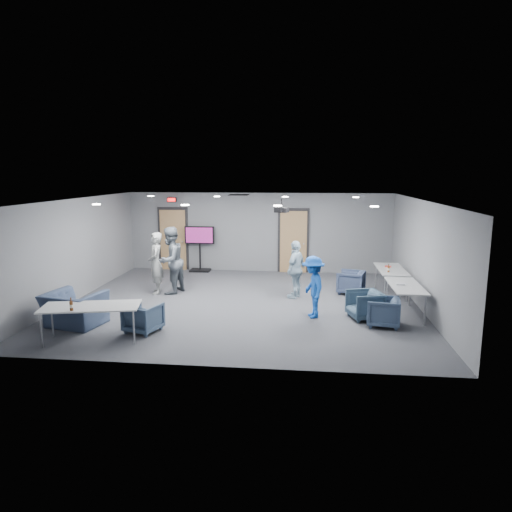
# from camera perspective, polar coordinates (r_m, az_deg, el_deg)

# --- Properties ---
(floor) EXTENTS (9.00, 9.00, 0.00)m
(floor) POSITION_cam_1_polar(r_m,az_deg,el_deg) (12.04, -1.64, -5.90)
(floor) COLOR #3A3C42
(floor) RESTS_ON ground
(ceiling) EXTENTS (9.00, 9.00, 0.00)m
(ceiling) POSITION_cam_1_polar(r_m,az_deg,el_deg) (11.57, -1.71, 7.05)
(ceiling) COLOR white
(ceiling) RESTS_ON wall_back
(wall_back) EXTENTS (9.00, 0.02, 2.70)m
(wall_back) POSITION_cam_1_polar(r_m,az_deg,el_deg) (15.66, 0.32, 2.96)
(wall_back) COLOR slate
(wall_back) RESTS_ON floor
(wall_front) EXTENTS (9.00, 0.02, 2.70)m
(wall_front) POSITION_cam_1_polar(r_m,az_deg,el_deg) (7.88, -5.65, -4.56)
(wall_front) COLOR slate
(wall_front) RESTS_ON floor
(wall_left) EXTENTS (0.02, 8.00, 2.70)m
(wall_left) POSITION_cam_1_polar(r_m,az_deg,el_deg) (13.12, -21.55, 0.78)
(wall_left) COLOR slate
(wall_left) RESTS_ON floor
(wall_right) EXTENTS (0.02, 8.00, 2.70)m
(wall_right) POSITION_cam_1_polar(r_m,az_deg,el_deg) (11.98, 20.16, 0.02)
(wall_right) COLOR slate
(wall_right) RESTS_ON floor
(door_left) EXTENTS (1.06, 0.17, 2.24)m
(door_left) POSITION_cam_1_polar(r_m,az_deg,el_deg) (16.23, -10.30, 2.05)
(door_left) COLOR black
(door_left) RESTS_ON wall_back
(door_right) EXTENTS (1.06, 0.17, 2.24)m
(door_right) POSITION_cam_1_polar(r_m,az_deg,el_deg) (15.57, 4.70, 1.84)
(door_right) COLOR black
(door_right) RESTS_ON wall_back
(exit_sign) EXTENTS (0.32, 0.08, 0.16)m
(exit_sign) POSITION_cam_1_polar(r_m,az_deg,el_deg) (16.07, -10.48, 6.92)
(exit_sign) COLOR black
(exit_sign) RESTS_ON wall_back
(hvac_diffuser) EXTENTS (0.60, 0.60, 0.03)m
(hvac_diffuser) POSITION_cam_1_polar(r_m,az_deg,el_deg) (14.41, -2.16, 7.64)
(hvac_diffuser) COLOR black
(hvac_diffuser) RESTS_ON ceiling
(downlights) EXTENTS (6.18, 3.78, 0.02)m
(downlights) POSITION_cam_1_polar(r_m,az_deg,el_deg) (11.57, -1.71, 6.97)
(downlights) COLOR white
(downlights) RESTS_ON ceiling
(person_a) EXTENTS (0.58, 0.73, 1.74)m
(person_a) POSITION_cam_1_polar(r_m,az_deg,el_deg) (13.11, -12.41, -0.88)
(person_a) COLOR gray
(person_a) RESTS_ON floor
(person_b) EXTENTS (0.96, 1.09, 1.89)m
(person_b) POSITION_cam_1_polar(r_m,az_deg,el_deg) (13.02, -10.65, -0.55)
(person_b) COLOR #525A63
(person_b) RESTS_ON floor
(person_c) EXTENTS (0.73, 1.00, 1.58)m
(person_c) POSITION_cam_1_polar(r_m,az_deg,el_deg) (12.41, 5.01, -1.67)
(person_c) COLOR #9EBACB
(person_c) RESTS_ON floor
(person_d) EXTENTS (0.75, 1.05, 1.46)m
(person_d) POSITION_cam_1_polar(r_m,az_deg,el_deg) (10.79, 7.14, -3.86)
(person_d) COLOR #1B4FB0
(person_d) RESTS_ON floor
(chair_right_a) EXTENTS (0.89, 0.87, 0.65)m
(chair_right_a) POSITION_cam_1_polar(r_m,az_deg,el_deg) (13.15, 11.76, -3.23)
(chair_right_a) COLOR #35415C
(chair_right_a) RESTS_ON floor
(chair_right_b) EXTENTS (0.91, 0.89, 0.67)m
(chair_right_b) POSITION_cam_1_polar(r_m,az_deg,el_deg) (10.99, 13.44, -5.97)
(chair_right_b) COLOR #34485A
(chair_right_b) RESTS_ON floor
(chair_right_c) EXTENTS (0.81, 0.79, 0.64)m
(chair_right_c) POSITION_cam_1_polar(r_m,az_deg,el_deg) (10.60, 15.60, -6.74)
(chair_right_c) COLOR #374760
(chair_right_c) RESTS_ON floor
(chair_front_a) EXTENTS (0.85, 0.86, 0.63)m
(chair_front_a) POSITION_cam_1_polar(r_m,az_deg,el_deg) (10.15, -13.90, -7.47)
(chair_front_a) COLOR #3A4C65
(chair_front_a) RESTS_ON floor
(chair_front_b) EXTENTS (1.36, 1.25, 0.76)m
(chair_front_b) POSITION_cam_1_polar(r_m,az_deg,el_deg) (10.99, -21.75, -6.18)
(chair_front_b) COLOR #394863
(chair_front_b) RESTS_ON floor
(table_right_a) EXTENTS (0.73, 1.75, 0.73)m
(table_right_a) POSITION_cam_1_polar(r_m,az_deg,el_deg) (13.29, 16.52, -1.73)
(table_right_a) COLOR #B6B9BB
(table_right_a) RESTS_ON floor
(table_right_b) EXTENTS (0.72, 1.72, 0.73)m
(table_right_b) POSITION_cam_1_polar(r_m,az_deg,el_deg) (11.47, 18.19, -3.71)
(table_right_b) COLOR #B6B9BB
(table_right_b) RESTS_ON floor
(table_front_left) EXTENTS (2.05, 1.19, 0.73)m
(table_front_left) POSITION_cam_1_polar(r_m,az_deg,el_deg) (9.84, -19.94, -6.10)
(table_front_left) COLOR #B6B9BB
(table_front_left) RESTS_ON floor
(bottle_front) EXTENTS (0.07, 0.07, 0.26)m
(bottle_front) POSITION_cam_1_polar(r_m,az_deg,el_deg) (9.60, -22.08, -5.79)
(bottle_front) COLOR #5B2F0F
(bottle_front) RESTS_ON table_front_left
(bottle_right) EXTENTS (0.06, 0.06, 0.23)m
(bottle_right) POSITION_cam_1_polar(r_m,az_deg,el_deg) (12.79, 16.24, -1.57)
(bottle_right) COLOR #5B2F0F
(bottle_right) RESTS_ON table_right_a
(snack_box) EXTENTS (0.20, 0.16, 0.04)m
(snack_box) POSITION_cam_1_polar(r_m,az_deg,el_deg) (13.48, 16.18, -1.26)
(snack_box) COLOR #CF3E33
(snack_box) RESTS_ON table_right_a
(wrapper) EXTENTS (0.21, 0.16, 0.04)m
(wrapper) POSITION_cam_1_polar(r_m,az_deg,el_deg) (11.43, 17.62, -3.37)
(wrapper) COLOR silver
(wrapper) RESTS_ON table_right_b
(tv_stand) EXTENTS (1.02, 0.49, 1.57)m
(tv_stand) POSITION_cam_1_polar(r_m,az_deg,el_deg) (15.81, -7.05, 1.26)
(tv_stand) COLOR black
(tv_stand) RESTS_ON floor
(projector) EXTENTS (0.40, 0.37, 0.36)m
(projector) POSITION_cam_1_polar(r_m,az_deg,el_deg) (12.14, 3.21, 5.79)
(projector) COLOR black
(projector) RESTS_ON ceiling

